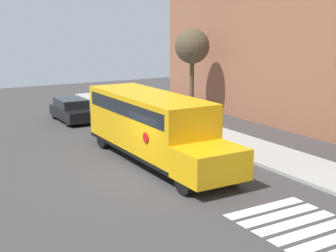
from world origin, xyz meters
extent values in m
plane|color=#3A3838|center=(0.00, 0.00, 0.00)|extent=(60.00, 60.00, 0.00)
cube|color=#9E9E99|center=(0.00, 6.50, 0.07)|extent=(44.00, 3.00, 0.15)
cube|color=white|center=(5.43, 2.00, 0.00)|extent=(0.50, 3.20, 0.01)
cube|color=white|center=(6.13, 2.00, 0.00)|extent=(0.50, 3.20, 0.01)
cube|color=white|center=(6.83, 2.00, 0.00)|extent=(0.50, 3.20, 0.01)
cube|color=white|center=(7.53, 2.00, 0.00)|extent=(0.50, 3.20, 0.01)
cube|color=white|center=(8.23, 2.00, 0.00)|extent=(0.50, 3.20, 0.01)
cube|color=#EAA80F|center=(-1.89, 1.43, 1.74)|extent=(7.96, 2.50, 2.57)
cube|color=#EAA80F|center=(3.05, 1.43, 1.05)|extent=(1.92, 2.50, 1.19)
cube|color=black|center=(-1.89, 1.43, 0.53)|extent=(7.96, 2.54, 0.16)
cube|color=black|center=(-1.89, 1.43, 2.47)|extent=(7.32, 2.53, 0.64)
cylinder|color=red|center=(0.30, 0.14, 1.61)|extent=(0.44, 0.02, 0.44)
cylinder|color=black|center=(2.95, 2.51, 0.50)|extent=(1.00, 0.30, 1.00)
cylinder|color=black|center=(2.95, 0.35, 0.50)|extent=(1.00, 0.30, 1.00)
cylinder|color=black|center=(-4.67, 2.51, 0.50)|extent=(1.00, 0.30, 1.00)
cylinder|color=black|center=(-4.67, 0.35, 0.50)|extent=(1.00, 0.30, 1.00)
cube|color=black|center=(-11.72, 1.21, 0.55)|extent=(4.13, 1.77, 0.67)
cube|color=#1E2328|center=(-11.97, 1.21, 1.16)|extent=(2.31, 1.63, 0.54)
cylinder|color=black|center=(-10.36, 1.98, 0.32)|extent=(0.64, 0.22, 0.64)
cylinder|color=black|center=(-10.36, 0.45, 0.32)|extent=(0.64, 0.22, 0.64)
cylinder|color=black|center=(-13.09, 1.98, 0.32)|extent=(0.64, 0.22, 0.64)
cylinder|color=black|center=(-13.09, 0.45, 0.32)|extent=(0.64, 0.22, 0.64)
cylinder|color=brown|center=(-9.63, 8.93, 1.98)|extent=(0.30, 0.30, 3.96)
sphere|color=#4C422D|center=(-9.63, 8.93, 4.66)|extent=(2.32, 2.32, 2.32)
camera|label=1|loc=(16.63, -8.43, 6.17)|focal=50.00mm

